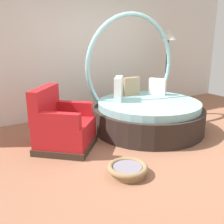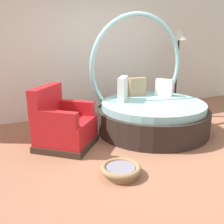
{
  "view_description": "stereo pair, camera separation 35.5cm",
  "coord_description": "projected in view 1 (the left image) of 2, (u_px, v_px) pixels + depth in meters",
  "views": [
    {
      "loc": [
        -2.5,
        -2.83,
        1.66
      ],
      "look_at": [
        -0.54,
        0.42,
        0.55
      ],
      "focal_mm": 41.58,
      "sensor_mm": 36.0,
      "label": 1
    },
    {
      "loc": [
        -2.19,
        -3.0,
        1.66
      ],
      "look_at": [
        -0.54,
        0.42,
        0.55
      ],
      "focal_mm": 41.58,
      "sensor_mm": 36.0,
      "label": 2
    }
  ],
  "objects": [
    {
      "name": "ground_plane",
      "position": [
        155.0,
        148.0,
        4.04
      ],
      "size": [
        8.0,
        8.0,
        0.02
      ],
      "primitive_type": "cube",
      "color": "#936047"
    },
    {
      "name": "back_wall",
      "position": [
        87.0,
        40.0,
        5.49
      ],
      "size": [
        8.0,
        0.12,
        3.18
      ],
      "primitive_type": "cube",
      "color": "silver",
      "rests_on": "ground_plane"
    },
    {
      "name": "round_daybed",
      "position": [
        146.0,
        109.0,
        4.78
      ],
      "size": [
        2.0,
        2.0,
        2.09
      ],
      "color": "#2D231E",
      "rests_on": "ground_plane"
    },
    {
      "name": "red_armchair",
      "position": [
        62.0,
        127.0,
        3.93
      ],
      "size": [
        1.13,
        1.13,
        0.94
      ],
      "color": "#38281E",
      "rests_on": "ground_plane"
    },
    {
      "name": "pet_basket",
      "position": [
        128.0,
        169.0,
        3.22
      ],
      "size": [
        0.51,
        0.51,
        0.13
      ],
      "color": "#8E704C",
      "rests_on": "ground_plane"
    },
    {
      "name": "floor_lamp",
      "position": [
        168.0,
        42.0,
        5.96
      ],
      "size": [
        0.4,
        0.4,
        1.82
      ],
      "color": "black",
      "rests_on": "ground_plane"
    }
  ]
}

